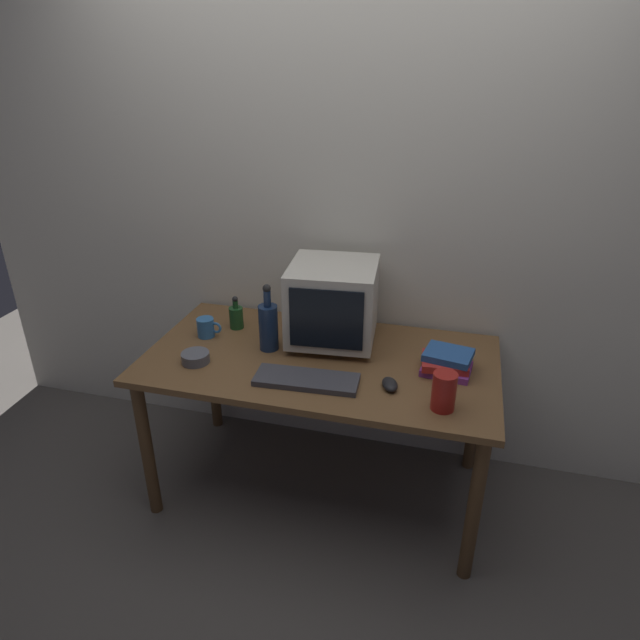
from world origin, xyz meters
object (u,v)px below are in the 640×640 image
bottle_short (236,316)px  crt_monitor (333,303)px  cd_spindle (196,358)px  metal_canister (444,391)px  book_stack (446,362)px  computer_mouse (390,384)px  mug (206,327)px  bottle_tall (268,325)px  keyboard (307,380)px

bottle_short → crt_monitor: bearing=-1.8°
cd_spindle → metal_canister: size_ratio=0.80×
crt_monitor → cd_spindle: crt_monitor is taller
book_stack → crt_monitor: bearing=164.8°
metal_canister → crt_monitor: bearing=141.3°
computer_mouse → mug: size_ratio=0.83×
bottle_short → book_stack: size_ratio=0.75×
crt_monitor → metal_canister: bearing=-38.7°
bottle_tall → book_stack: size_ratio=1.42×
computer_mouse → book_stack: 0.28m
crt_monitor → cd_spindle: size_ratio=3.48×
mug → crt_monitor: bearing=10.1°
computer_mouse → bottle_tall: 0.61m
keyboard → computer_mouse: (0.33, 0.04, 0.01)m
bottle_tall → bottle_short: bearing=144.5°
computer_mouse → mug: bearing=145.4°
crt_monitor → bottle_short: (-0.48, 0.02, -0.13)m
bottle_short → cd_spindle: bottle_short is taller
cd_spindle → crt_monitor: bearing=33.1°
computer_mouse → metal_canister: 0.23m
computer_mouse → bottle_tall: size_ratio=0.32×
keyboard → mug: (-0.57, 0.27, 0.03)m
book_stack → cd_spindle: 1.06m
metal_canister → computer_mouse: bearing=157.4°
computer_mouse → bottle_short: 0.87m
cd_spindle → computer_mouse: bearing=0.6°
computer_mouse → cd_spindle: cd_spindle is taller
bottle_tall → bottle_short: 0.28m
mug → metal_canister: bearing=-15.9°
bottle_short → cd_spindle: (-0.04, -0.36, -0.04)m
bottle_tall → book_stack: 0.78m
book_stack → cd_spindle: bearing=-169.2°
computer_mouse → mug: mug is taller
mug → metal_canister: metal_canister is taller
crt_monitor → bottle_short: crt_monitor is taller
cd_spindle → book_stack: bearing=10.8°
computer_mouse → metal_canister: size_ratio=0.67×
computer_mouse → bottle_short: size_ratio=0.61×
book_stack → metal_canister: (0.00, -0.28, 0.03)m
book_stack → bottle_tall: bearing=-179.9°
computer_mouse → bottle_tall: (-0.57, 0.19, 0.10)m
keyboard → book_stack: book_stack is taller
bottle_short → cd_spindle: size_ratio=1.37×
crt_monitor → metal_canister: crt_monitor is taller
computer_mouse → metal_canister: metal_canister is taller
metal_canister → bottle_short: bearing=156.6°
cd_spindle → metal_canister: metal_canister is taller
keyboard → metal_canister: metal_canister is taller
metal_canister → mug: bearing=164.1°
keyboard → cd_spindle: (-0.51, 0.03, 0.01)m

